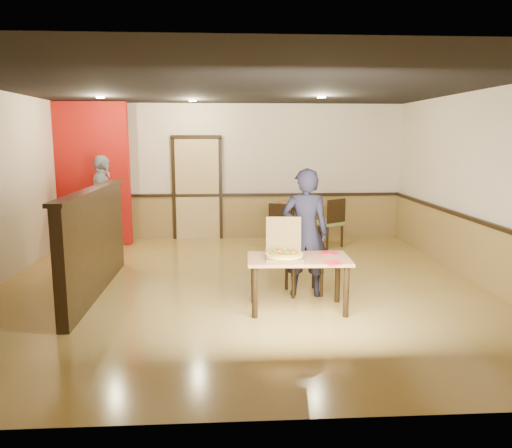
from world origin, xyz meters
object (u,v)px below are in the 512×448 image
(main_table, at_px, (298,266))
(diner, at_px, (305,233))
(pizza_box, at_px, (284,253))
(diner_chair, at_px, (303,255))
(side_chair_left, at_px, (281,223))
(side_chair_right, at_px, (331,221))
(side_table, at_px, (301,211))
(passerby, at_px, (103,203))
(condiment, at_px, (298,199))

(main_table, xyz_separation_m, diner, (0.17, 0.58, 0.30))
(pizza_box, bearing_deg, diner_chair, 68.82)
(side_chair_left, distance_m, side_chair_right, 0.96)
(main_table, distance_m, side_table, 4.15)
(side_table, distance_m, diner, 3.56)
(diner, bearing_deg, side_chair_right, -100.20)
(passerby, relative_size, pizza_box, 3.26)
(side_chair_right, bearing_deg, passerby, -33.68)
(diner, bearing_deg, diner_chair, -79.99)
(side_chair_left, relative_size, pizza_box, 1.60)
(diner_chair, bearing_deg, pizza_box, -121.90)
(passerby, xyz_separation_m, condiment, (3.74, 0.43, -0.01))
(side_chair_left, relative_size, diner, 0.51)
(main_table, height_order, condiment, condiment)
(condiment, bearing_deg, side_table, 56.34)
(main_table, relative_size, diner, 0.74)
(diner_chair, xyz_separation_m, side_chair_left, (0.01, 2.76, -0.04))
(diner_chair, relative_size, condiment, 6.46)
(side_chair_right, relative_size, condiment, 6.48)
(side_chair_right, distance_m, diner, 3.09)
(pizza_box, height_order, condiment, pizza_box)
(main_table, relative_size, condiment, 8.57)
(side_chair_left, bearing_deg, side_table, -107.34)
(side_chair_left, xyz_separation_m, pizza_box, (-0.35, -3.49, 0.24))
(diner_chair, relative_size, diner, 0.56)
(diner, bearing_deg, main_table, 81.56)
(diner, bearing_deg, side_table, -89.57)
(main_table, height_order, passerby, passerby)
(side_chair_left, distance_m, side_table, 0.79)
(main_table, height_order, diner, diner)
(main_table, bearing_deg, side_chair_left, 89.27)
(side_chair_right, height_order, condiment, side_chair_right)
(side_chair_right, distance_m, condiment, 0.83)
(passerby, bearing_deg, main_table, -154.50)
(diner_chair, xyz_separation_m, side_table, (0.48, 3.37, 0.11))
(side_table, xyz_separation_m, condiment, (-0.09, -0.13, 0.26))
(main_table, height_order, side_chair_right, side_chair_right)
(pizza_box, bearing_deg, diner, 62.89)
(diner_chair, bearing_deg, passerby, 133.57)
(diner_chair, xyz_separation_m, condiment, (0.40, 3.25, 0.36))
(main_table, height_order, side_table, side_table)
(side_chair_left, bearing_deg, side_chair_right, -159.52)
(diner_chair, distance_m, passerby, 4.39)
(main_table, distance_m, diner_chair, 0.75)
(side_table, xyz_separation_m, pizza_box, (-0.83, -4.10, 0.10))
(main_table, distance_m, diner, 0.67)
(side_chair_left, xyz_separation_m, side_chair_right, (0.96, 0.00, 0.04))
(side_table, distance_m, condiment, 0.30)
(main_table, height_order, side_chair_left, side_chair_left)
(main_table, distance_m, condiment, 4.03)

